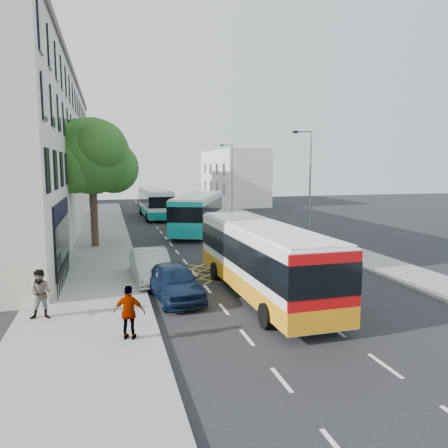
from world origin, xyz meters
TOP-DOWN VIEW (x-y plane):
  - ground at (0.00, 0.00)m, footprint 120.00×120.00m
  - pavement_left at (-8.50, 15.00)m, footprint 5.00×70.00m
  - pavement_right at (7.50, 15.00)m, footprint 3.00×70.00m
  - terrace_main at (-14.00, 24.49)m, footprint 8.30×45.00m
  - terrace_far at (-14.00, 55.00)m, footprint 8.00×20.00m
  - building_right at (11.00, 48.00)m, footprint 6.00×18.00m
  - street_tree at (-8.51, 14.97)m, footprint 6.30×5.70m
  - lamp_near at (6.20, 12.00)m, footprint 1.45×0.15m
  - lamp_far at (6.20, 32.00)m, footprint 1.45×0.15m
  - railings at (-9.70, 5.30)m, footprint 0.08×5.60m
  - bus_near at (-1.11, 1.40)m, footprint 3.01×11.30m
  - bus_mid at (-0.08, 20.22)m, footprint 6.77×11.76m
  - bus_far at (-2.52, 32.14)m, footprint 3.00×11.42m
  - motorbike at (-1.26, -1.03)m, footprint 0.87×2.16m
  - parked_car_blue at (-4.90, 1.87)m, footprint 2.34×4.70m
  - parked_car_silver at (-5.60, 5.08)m, footprint 1.90×4.86m
  - red_hatchback at (2.53, 19.40)m, footprint 2.07×4.52m
  - distant_car_grey at (-2.11, 45.31)m, footprint 2.67×5.27m
  - distant_car_silver at (4.65, 37.66)m, footprint 1.84×4.41m
  - distant_car_dark at (4.12, 49.44)m, footprint 1.67×3.95m
  - pedestrian_near at (-10.00, 0.27)m, footprint 0.95×0.76m
  - pedestrian_far at (-7.00, -2.46)m, footprint 1.12×0.74m

SIDE VIEW (x-z plane):
  - ground at x=0.00m, z-range 0.00..0.00m
  - pavement_left at x=-8.50m, z-range 0.00..0.15m
  - pavement_right at x=7.50m, z-range 0.00..0.15m
  - distant_car_dark at x=4.12m, z-range 0.00..1.27m
  - red_hatchback at x=2.53m, z-range 0.00..1.28m
  - distant_car_grey at x=-2.11m, z-range 0.00..1.43m
  - railings at x=-9.70m, z-range 0.15..1.29m
  - distant_car_silver at x=4.65m, z-range 0.00..1.49m
  - parked_car_blue at x=-4.90m, z-range 0.00..1.54m
  - parked_car_silver at x=-5.60m, z-range 0.00..1.57m
  - motorbike at x=-1.26m, z-range -0.06..1.92m
  - pedestrian_far at x=-7.00m, z-range 0.15..1.91m
  - pedestrian_near at x=-10.00m, z-range 0.15..1.99m
  - bus_near at x=-1.11m, z-range 0.08..3.24m
  - bus_far at x=-2.52m, z-range 0.08..3.28m
  - bus_mid at x=-0.08m, z-range 0.09..3.35m
  - building_right at x=11.00m, z-range 0.00..8.00m
  - lamp_near at x=6.20m, z-range 0.62..8.62m
  - lamp_far at x=6.20m, z-range 0.62..8.62m
  - terrace_far at x=-14.00m, z-range 0.00..10.00m
  - street_tree at x=-8.51m, z-range 1.89..10.69m
  - terrace_main at x=-14.00m, z-range 0.01..13.51m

